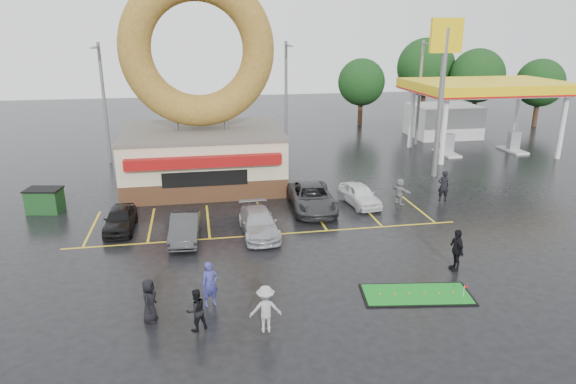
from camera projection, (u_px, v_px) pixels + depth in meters
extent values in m
plane|color=black|center=(281.00, 264.00, 22.74)|extent=(120.00, 120.00, 0.00)
cube|color=#472B19|center=(204.00, 175.00, 34.22)|extent=(10.00, 8.00, 1.20)
cube|color=beige|center=(203.00, 150.00, 33.68)|extent=(10.00, 8.00, 2.30)
cube|color=#59544C|center=(202.00, 131.00, 33.30)|extent=(10.20, 8.20, 0.20)
cube|color=maroon|center=(204.00, 162.00, 29.58)|extent=(9.00, 0.60, 0.60)
cylinder|color=slate|center=(176.00, 121.00, 32.81)|extent=(0.30, 0.30, 1.20)
cylinder|color=slate|center=(226.00, 119.00, 33.36)|extent=(0.30, 0.30, 1.20)
torus|color=brown|center=(198.00, 49.00, 31.75)|extent=(9.60, 2.00, 9.60)
cylinder|color=silver|center=(444.00, 132.00, 38.59)|extent=(0.40, 0.40, 5.00)
cylinder|color=silver|center=(562.00, 128.00, 40.30)|extent=(0.40, 0.40, 5.00)
cylinder|color=silver|center=(411.00, 119.00, 44.21)|extent=(0.40, 0.40, 5.00)
cylinder|color=silver|center=(517.00, 115.00, 45.92)|extent=(0.40, 0.40, 5.00)
cube|color=silver|center=(487.00, 89.00, 41.42)|extent=(12.00, 8.00, 0.50)
cube|color=yellow|center=(488.00, 85.00, 41.33)|extent=(12.30, 8.30, 0.70)
cube|color=#99999E|center=(448.00, 143.00, 42.23)|extent=(0.90, 0.60, 1.60)
cube|color=#99999E|center=(514.00, 141.00, 43.26)|extent=(0.90, 0.60, 1.60)
cube|color=silver|center=(443.00, 121.00, 49.12)|extent=(6.00, 5.00, 3.00)
cylinder|color=slate|center=(440.00, 105.00, 34.68)|extent=(0.36, 0.36, 10.00)
cube|color=yellow|center=(447.00, 35.00, 33.30)|extent=(2.20, 0.30, 2.20)
cylinder|color=slate|center=(105.00, 105.00, 38.39)|extent=(0.24, 0.24, 9.00)
cylinder|color=slate|center=(96.00, 47.00, 36.17)|extent=(0.12, 2.00, 0.12)
cube|color=slate|center=(93.00, 48.00, 35.25)|extent=(0.40, 0.18, 0.12)
cylinder|color=slate|center=(286.00, 98.00, 41.72)|extent=(0.24, 0.24, 9.00)
cylinder|color=slate|center=(288.00, 45.00, 39.50)|extent=(0.12, 2.00, 0.12)
cube|color=slate|center=(291.00, 46.00, 38.58)|extent=(0.40, 0.18, 0.12)
cylinder|color=slate|center=(419.00, 94.00, 44.71)|extent=(0.24, 0.24, 9.00)
cylinder|color=slate|center=(428.00, 44.00, 42.49)|extent=(0.12, 2.00, 0.12)
cube|color=slate|center=(434.00, 45.00, 41.57)|extent=(0.40, 0.18, 0.12)
cylinder|color=#332114|center=(473.00, 112.00, 54.85)|extent=(0.50, 0.50, 2.88)
sphere|color=black|center=(477.00, 76.00, 53.70)|extent=(5.60, 5.60, 5.60)
cylinder|color=#332114|center=(535.00, 115.00, 54.06)|extent=(0.50, 0.50, 2.52)
sphere|color=black|center=(540.00, 83.00, 53.05)|extent=(4.90, 4.90, 4.90)
cylinder|color=#332114|center=(423.00, 106.00, 57.86)|extent=(0.50, 0.50, 3.24)
sphere|color=black|center=(426.00, 67.00, 56.57)|extent=(6.30, 6.30, 6.30)
cylinder|color=#332114|center=(360.00, 113.00, 54.72)|extent=(0.50, 0.50, 2.52)
sphere|color=black|center=(361.00, 82.00, 53.72)|extent=(4.90, 4.90, 4.90)
imported|color=black|center=(120.00, 219.00, 26.34)|extent=(1.52, 3.65, 1.23)
imported|color=#2E2F31|center=(185.00, 228.00, 25.10)|extent=(1.59, 3.96, 1.28)
imported|color=#A8A7AC|center=(259.00, 223.00, 25.81)|extent=(1.86, 4.31, 1.24)
imported|color=#323235|center=(312.00, 198.00, 29.30)|extent=(2.73, 5.33, 1.44)
imported|color=white|center=(360.00, 195.00, 30.12)|extent=(1.97, 3.85, 1.26)
imported|color=navy|center=(210.00, 284.00, 19.09)|extent=(0.73, 0.59, 1.75)
imported|color=black|center=(196.00, 310.00, 17.55)|extent=(0.92, 0.85, 1.52)
imported|color=#959597|center=(266.00, 309.00, 17.44)|extent=(1.12, 0.68, 1.70)
imported|color=black|center=(149.00, 301.00, 18.07)|extent=(0.68, 0.88, 1.61)
imported|color=black|center=(457.00, 250.00, 21.92)|extent=(0.50, 1.10, 1.85)
imported|color=gray|center=(400.00, 191.00, 30.23)|extent=(0.99, 1.50, 1.55)
imported|color=black|center=(443.00, 186.00, 30.74)|extent=(0.74, 0.55, 1.87)
cube|color=#1C4A1F|center=(45.00, 201.00, 28.94)|extent=(1.99, 1.51, 1.30)
cube|color=black|center=(416.00, 295.00, 20.05)|extent=(4.48, 2.43, 0.05)
cube|color=#158020|center=(416.00, 294.00, 20.04)|extent=(4.26, 2.22, 0.03)
cylinder|color=silver|center=(464.00, 291.00, 19.75)|extent=(0.02, 0.02, 0.48)
cube|color=red|center=(466.00, 287.00, 19.70)|extent=(0.14, 0.01, 0.10)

